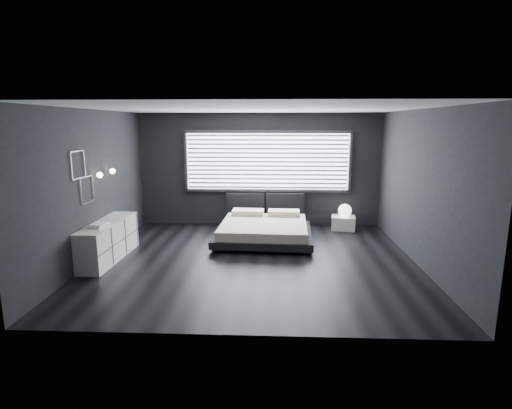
{
  "coord_description": "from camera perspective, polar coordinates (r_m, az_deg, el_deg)",
  "views": [
    {
      "loc": [
        0.36,
        -7.2,
        2.55
      ],
      "look_at": [
        0.0,
        0.85,
        0.9
      ],
      "focal_mm": 28.0,
      "sensor_mm": 36.0,
      "label": 1
    }
  ],
  "objects": [
    {
      "name": "sconce_near",
      "position": [
        8.0,
        -21.44,
        3.95
      ],
      "size": [
        0.18,
        0.11,
        0.11
      ],
      "color": "silver",
      "rests_on": "ground"
    },
    {
      "name": "orb_lamp",
      "position": [
        9.84,
        12.58,
        -0.84
      ],
      "size": [
        0.31,
        0.31,
        0.31
      ],
      "primitive_type": "sphere",
      "color": "white",
      "rests_on": "nightstand"
    },
    {
      "name": "window",
      "position": [
        9.94,
        1.63,
        6.14
      ],
      "size": [
        4.14,
        0.09,
        1.52
      ],
      "color": "white",
      "rests_on": "ground"
    },
    {
      "name": "sconce_far",
      "position": [
        8.54,
        -19.83,
        4.51
      ],
      "size": [
        0.18,
        0.11,
        0.11
      ],
      "color": "silver",
      "rests_on": "ground"
    },
    {
      "name": "nightstand",
      "position": [
        9.95,
        12.34,
        -2.58
      ],
      "size": [
        0.62,
        0.55,
        0.33
      ],
      "primitive_type": "cube",
      "rotation": [
        0.0,
        0.0,
        -0.15
      ],
      "color": "white",
      "rests_on": "ground"
    },
    {
      "name": "wall_art_lower",
      "position": [
        7.75,
        -22.98,
        1.97
      ],
      "size": [
        0.01,
        0.48,
        0.48
      ],
      "color": "#47474C",
      "rests_on": "ground"
    },
    {
      "name": "book_stack",
      "position": [
        7.67,
        -21.54,
        -2.76
      ],
      "size": [
        0.33,
        0.39,
        0.07
      ],
      "color": "white",
      "rests_on": "dresser"
    },
    {
      "name": "dresser",
      "position": [
        8.08,
        -20.46,
        -4.87
      ],
      "size": [
        0.57,
        1.83,
        0.73
      ],
      "color": "white",
      "rests_on": "ground"
    },
    {
      "name": "headboard",
      "position": [
        10.04,
        1.33,
        0.19
      ],
      "size": [
        1.96,
        0.16,
        0.52
      ],
      "color": "black",
      "rests_on": "ground"
    },
    {
      "name": "room",
      "position": [
        7.3,
        -0.3,
        2.51
      ],
      "size": [
        6.04,
        6.0,
        2.8
      ],
      "color": "black",
      "rests_on": "ground"
    },
    {
      "name": "bed",
      "position": [
        8.81,
        1.14,
        -3.57
      ],
      "size": [
        2.15,
        2.06,
        0.54
      ],
      "color": "black",
      "rests_on": "ground"
    },
    {
      "name": "wall_art_upper",
      "position": [
        7.47,
        -24.07,
        5.2
      ],
      "size": [
        0.01,
        0.48,
        0.48
      ],
      "color": "#47474C",
      "rests_on": "ground"
    }
  ]
}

